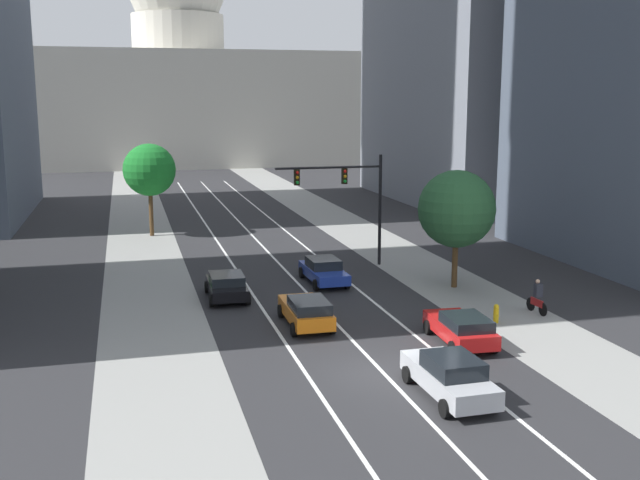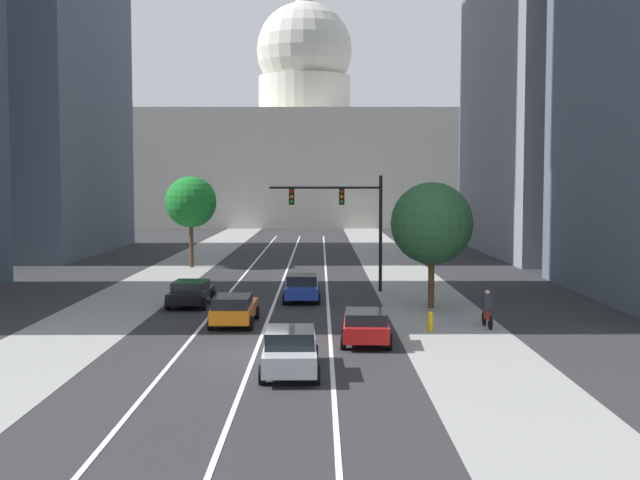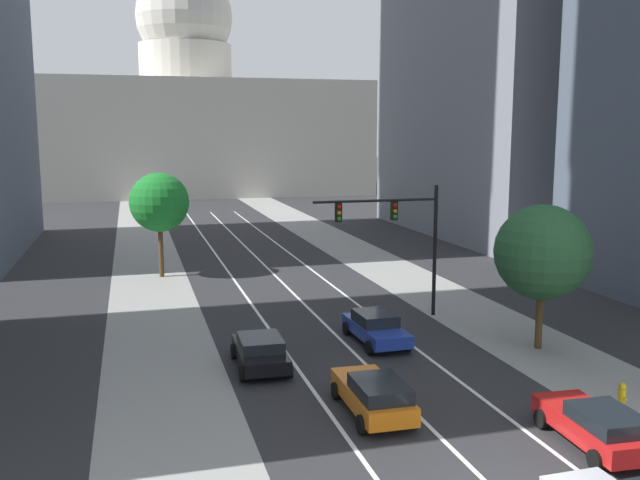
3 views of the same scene
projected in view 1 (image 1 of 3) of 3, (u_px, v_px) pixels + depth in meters
name	position (u px, v px, depth m)	size (l,w,h in m)	color
ground_plane	(235.00, 217.00, 67.35)	(400.00, 400.00, 0.00)	#2B2B2D
sidewalk_left	(140.00, 231.00, 60.56)	(4.96, 130.00, 0.01)	gray
sidewalk_right	(340.00, 222.00, 64.63)	(4.96, 130.00, 0.01)	gray
lane_stripe_left	(224.00, 251.00, 52.36)	(0.16, 90.00, 0.01)	white
lane_stripe_center	(266.00, 249.00, 53.08)	(0.16, 90.00, 0.01)	white
lane_stripe_right	(306.00, 247.00, 53.79)	(0.16, 90.00, 0.01)	white
capitol_building	(180.00, 93.00, 123.03)	(54.83, 28.13, 36.30)	beige
car_silver	(450.00, 376.00, 26.74)	(2.08, 4.84, 1.59)	#B2B5BA
car_orange	(307.00, 311.00, 35.07)	(2.02, 4.56, 1.44)	orange
car_blue	(324.00, 270.00, 43.37)	(2.11, 4.72, 1.43)	#1E389E
car_red	(461.00, 328.00, 32.51)	(2.19, 4.55, 1.40)	red
car_black	(227.00, 285.00, 39.98)	(2.19, 4.40, 1.35)	black
traffic_signal_mast	(349.00, 190.00, 46.93)	(6.78, 0.39, 6.98)	black
fire_hydrant	(496.00, 313.00, 35.71)	(0.26, 0.35, 0.91)	yellow
cyclist	(537.00, 297.00, 37.21)	(0.38, 1.70, 1.72)	black
street_tree_mid_right	(457.00, 209.00, 41.73)	(4.28, 4.28, 6.58)	#51381E
street_tree_mid_left	(149.00, 170.00, 57.42)	(3.96, 3.96, 7.06)	#51381E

